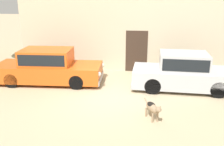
% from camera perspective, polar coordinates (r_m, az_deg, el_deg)
% --- Properties ---
extents(ground_plane, '(80.00, 80.00, 0.00)m').
position_cam_1_polar(ground_plane, '(9.90, -1.39, -5.27)').
color(ground_plane, tan).
extents(parked_sedan_nearest, '(4.90, 1.95, 1.53)m').
position_cam_1_polar(parked_sedan_nearest, '(11.56, -14.31, 1.48)').
color(parked_sedan_nearest, '#D15619').
rests_on(parked_sedan_nearest, ground_plane).
extents(parked_sedan_second, '(4.38, 1.84, 1.55)m').
position_cam_1_polar(parked_sedan_second, '(10.82, 15.92, 0.29)').
color(parked_sedan_second, '#B2B5BA').
rests_on(parked_sedan_second, ground_plane).
extents(stray_dog_spotted, '(0.55, 0.99, 0.63)m').
position_cam_1_polar(stray_dog_spotted, '(8.09, 9.19, -7.78)').
color(stray_dog_spotted, '#997F60').
rests_on(stray_dog_spotted, ground_plane).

